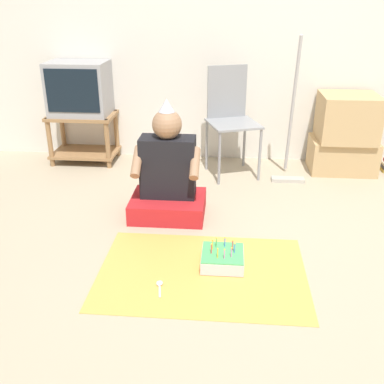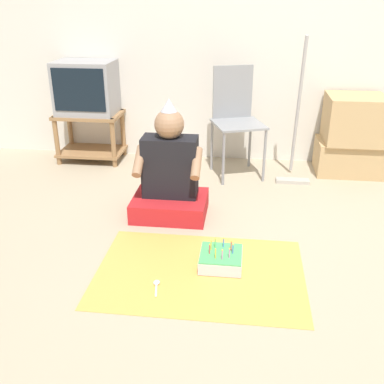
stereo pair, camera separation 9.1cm
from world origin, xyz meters
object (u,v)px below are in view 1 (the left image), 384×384
(folding_chair, at_px, (230,113))
(birthday_cake, at_px, (223,258))
(person_seated, at_px, (168,178))
(dust_mop, at_px, (290,141))
(cardboard_box_stack, at_px, (345,134))
(tv, at_px, (79,88))

(folding_chair, height_order, birthday_cake, folding_chair)
(folding_chair, distance_m, person_seated, 1.02)
(dust_mop, height_order, person_seated, dust_mop)
(cardboard_box_stack, bearing_deg, folding_chair, -174.06)
(dust_mop, bearing_deg, cardboard_box_stack, 25.31)
(cardboard_box_stack, distance_m, birthday_cake, 1.97)
(folding_chair, relative_size, birthday_cake, 3.71)
(cardboard_box_stack, bearing_deg, person_seated, -145.36)
(tv, bearing_deg, dust_mop, -8.88)
(tv, height_order, birthday_cake, tv)
(tv, distance_m, dust_mop, 1.94)
(folding_chair, bearing_deg, tv, 173.27)
(cardboard_box_stack, relative_size, person_seated, 0.82)
(person_seated, xyz_separation_m, birthday_cake, (0.41, -0.65, -0.24))
(tv, xyz_separation_m, folding_chair, (1.37, -0.16, -0.16))
(tv, xyz_separation_m, birthday_cake, (1.36, -1.71, -0.65))
(folding_chair, xyz_separation_m, person_seated, (-0.43, -0.89, -0.25))
(folding_chair, xyz_separation_m, dust_mop, (0.51, -0.13, -0.19))
(person_seated, distance_m, birthday_cake, 0.81)
(cardboard_box_stack, xyz_separation_m, birthday_cake, (-1.03, -1.65, -0.30))
(tv, bearing_deg, birthday_cake, -51.54)
(folding_chair, xyz_separation_m, birthday_cake, (-0.02, -1.55, -0.49))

